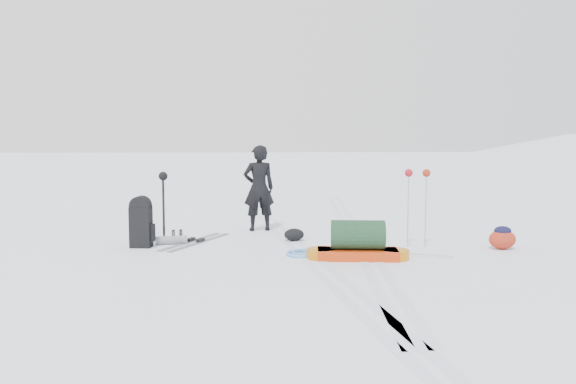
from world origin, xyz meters
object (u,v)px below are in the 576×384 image
(expedition_rucksack, at_px, (145,223))
(skier, at_px, (259,188))
(pulk_sled, at_px, (358,244))
(ski_poles_black, at_px, (163,185))

(expedition_rucksack, bearing_deg, skier, 46.54)
(skier, height_order, pulk_sled, skier)
(ski_poles_black, bearing_deg, skier, 51.92)
(ski_poles_black, bearing_deg, pulk_sled, -13.41)
(skier, bearing_deg, ski_poles_black, 29.66)
(skier, xyz_separation_m, expedition_rucksack, (-2.08, -1.60, -0.47))
(expedition_rucksack, relative_size, ski_poles_black, 0.75)
(skier, xyz_separation_m, ski_poles_black, (-1.78, -1.36, 0.18))
(skier, distance_m, expedition_rucksack, 2.66)
(ski_poles_black, bearing_deg, expedition_rucksack, -126.57)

